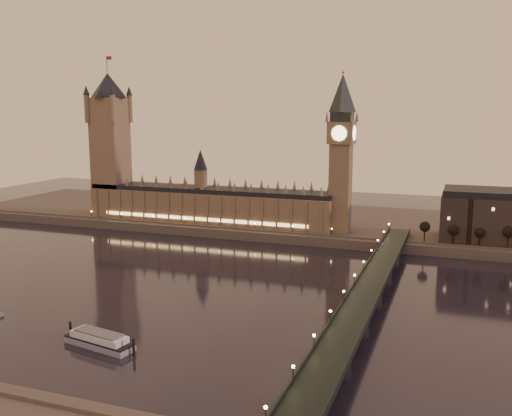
{
  "coord_description": "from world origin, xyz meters",
  "views": [
    {
      "loc": [
        128.02,
        -242.29,
        86.03
      ],
      "look_at": [
        27.0,
        35.0,
        34.65
      ],
      "focal_mm": 40.0,
      "sensor_mm": 36.0,
      "label": 1
    }
  ],
  "objects": [
    {
      "name": "westminster_bridge",
      "position": [
        91.61,
        0.0,
        5.52
      ],
      "size": [
        13.2,
        260.0,
        15.3
      ],
      "color": "black",
      "rests_on": "ground"
    },
    {
      "name": "palace_of_westminster",
      "position": [
        -40.12,
        120.99,
        21.71
      ],
      "size": [
        180.0,
        26.62,
        52.0
      ],
      "color": "brown",
      "rests_on": "ground"
    },
    {
      "name": "victoria_tower",
      "position": [
        -120.0,
        121.0,
        65.79
      ],
      "size": [
        31.68,
        31.68,
        118.0
      ],
      "color": "brown",
      "rests_on": "ground"
    },
    {
      "name": "bare_tree_0",
      "position": [
        110.33,
        109.0,
        15.47
      ],
      "size": [
        6.24,
        6.24,
        12.68
      ],
      "color": "black",
      "rests_on": "ground"
    },
    {
      "name": "bare_tree_1",
      "position": [
        125.81,
        109.0,
        15.47
      ],
      "size": [
        6.24,
        6.24,
        12.68
      ],
      "color": "black",
      "rests_on": "ground"
    },
    {
      "name": "bare_tree_3",
      "position": [
        156.77,
        109.0,
        15.47
      ],
      "size": [
        6.24,
        6.24,
        12.68
      ],
      "color": "black",
      "rests_on": "ground"
    },
    {
      "name": "bare_tree_2",
      "position": [
        141.29,
        109.0,
        15.47
      ],
      "size": [
        6.24,
        6.24,
        12.68
      ],
      "color": "black",
      "rests_on": "ground"
    },
    {
      "name": "moored_barge",
      "position": [
        6.51,
        -76.61,
        2.56
      ],
      "size": [
        32.51,
        13.13,
        6.06
      ],
      "rotation": [
        0.0,
        0.0,
        -0.19
      ],
      "color": "gray",
      "rests_on": "ground"
    },
    {
      "name": "far_embankment",
      "position": [
        30.0,
        165.0,
        3.0
      ],
      "size": [
        560.0,
        130.0,
        6.0
      ],
      "primitive_type": "cube",
      "color": "#423D35",
      "rests_on": "ground"
    },
    {
      "name": "big_ben",
      "position": [
        53.99,
        120.99,
        63.95
      ],
      "size": [
        17.68,
        17.68,
        104.0
      ],
      "color": "brown",
      "rests_on": "ground"
    },
    {
      "name": "ground",
      "position": [
        0.0,
        0.0,
        0.0
      ],
      "size": [
        700.0,
        700.0,
        0.0
      ],
      "primitive_type": "plane",
      "color": "black",
      "rests_on": "ground"
    }
  ]
}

